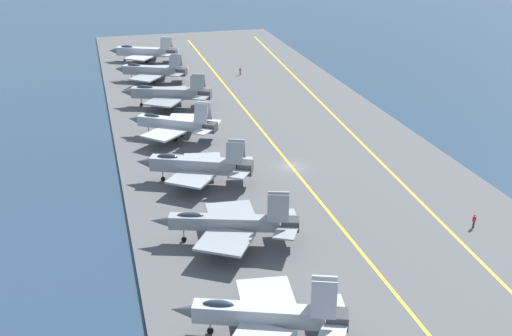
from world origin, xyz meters
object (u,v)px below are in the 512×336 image
Objects in this scene: crew_blue_vest at (199,78)px; parked_jet_seventh at (152,71)px; parked_jet_fifth at (174,123)px; parked_jet_eighth at (144,52)px; crew_red_vest at (474,220)px; parked_jet_sixth at (167,93)px; parked_jet_fourth at (196,165)px; crew_purple_vest at (240,71)px; parked_jet_third at (229,223)px; parked_jet_second at (263,315)px.

parked_jet_seventh is at bearing 71.05° from crew_blue_vest.
parked_jet_fifth is at bearing 179.32° from parked_jet_seventh.
crew_red_vest is (-93.96, -29.37, -1.46)m from parked_jet_eighth.
parked_jet_sixth is 18.76m from parked_jet_seventh.
parked_jet_seventh reaches higher than crew_blue_vest.
parked_jet_fourth is 72.77m from parked_jet_eighth.
parked_jet_seventh is at bearing 21.33° from crew_red_vest.
parked_jet_eighth is (18.38, -0.15, 0.03)m from parked_jet_seventh.
parked_jet_fifth reaches higher than parked_jet_fourth.
parked_jet_fourth is 0.94× the size of parked_jet_sixth.
parked_jet_eighth is 26.34m from crew_purple_vest.
parked_jet_seventh is (71.73, 0.68, -0.20)m from parked_jet_third.
crew_blue_vest is at bearing -108.95° from parked_jet_seventh.
parked_jet_sixth is (17.33, -1.23, 0.07)m from parked_jet_fifth.
crew_red_vest is (-75.58, -29.52, -1.42)m from parked_jet_seventh.
crew_blue_vest is at bearing -6.43° from parked_jet_second.
crew_red_vest is (13.44, -29.60, -1.42)m from parked_jet_second.
parked_jet_seventh is (89.02, -0.08, 0.01)m from parked_jet_second.
parked_jet_eighth is (107.40, -0.23, 0.04)m from parked_jet_second.
crew_red_vest is (-39.51, -29.95, -1.62)m from parked_jet_fifth.
parked_jet_second is at bearing 177.46° from parked_jet_third.
parked_jet_eighth is at bearing -0.61° from parked_jet_fifth.
parked_jet_fifth reaches higher than parked_jet_sixth.
parked_jet_fourth is at bearing 169.37° from crew_blue_vest.
crew_purple_vest is at bearing -19.46° from parked_jet_fourth.
parked_jet_sixth reaches higher than crew_blue_vest.
parked_jet_third is 69.03m from crew_blue_vest.
parked_jet_fourth is (17.34, 0.69, 0.08)m from parked_jet_third.
parked_jet_eighth reaches higher than crew_blue_vest.
parked_jet_third is at bearing -177.71° from parked_jet_fourth.
parked_jet_eighth is 9.47× the size of crew_purple_vest.
parked_jet_fourth is 36.38m from crew_red_vest.
parked_jet_eighth is (90.11, 0.54, -0.17)m from parked_jet_third.
parked_jet_fourth reaches higher than crew_blue_vest.
crew_purple_vest is at bearing -69.28° from crew_blue_vest.
parked_jet_eighth is 9.68× the size of crew_blue_vest.
parked_jet_fifth is (52.95, 0.35, 0.20)m from parked_jet_second.
crew_purple_vest is at bearing -12.26° from parked_jet_second.
parked_jet_fourth is 1.03× the size of parked_jet_seventh.
crew_purple_vest is (75.98, 10.17, 0.02)m from crew_red_vest.
parked_jet_sixth reaches higher than crew_purple_vest.
crew_blue_vest is (15.45, -8.78, -1.70)m from parked_jet_sixth.
crew_red_vest is at bearing -164.58° from crew_blue_vest.
parked_jet_seventh is at bearing 91.19° from crew_purple_vest.
parked_jet_third is 35.67m from parked_jet_fifth.
parked_jet_third is at bearing 179.87° from parked_jet_sixth.
parked_jet_sixth is at bearing -0.13° from parked_jet_third.
parked_jet_seventh reaches higher than crew_purple_vest.
parked_jet_sixth is at bearing -178.99° from parked_jet_eighth.
crew_blue_vest is (-3.69, 9.77, -0.02)m from crew_purple_vest.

